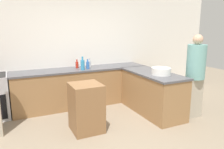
# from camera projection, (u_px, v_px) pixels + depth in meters

# --- Properties ---
(ground_plane) EXTENTS (14.00, 14.00, 0.00)m
(ground_plane) POSITION_uv_depth(u_px,v_px,m) (117.00, 139.00, 3.64)
(ground_plane) COLOR gray
(wall_back) EXTENTS (8.00, 0.06, 2.70)m
(wall_back) POSITION_uv_depth(u_px,v_px,m) (77.00, 47.00, 5.33)
(wall_back) COLOR white
(wall_back) RESTS_ON ground_plane
(counter_back) EXTENTS (3.15, 0.68, 0.89)m
(counter_back) POSITION_uv_depth(u_px,v_px,m) (82.00, 87.00, 5.21)
(counter_back) COLOR olive
(counter_back) RESTS_ON ground_plane
(counter_peninsula) EXTENTS (0.69, 1.62, 0.89)m
(counter_peninsula) POSITION_uv_depth(u_px,v_px,m) (152.00, 92.00, 4.74)
(counter_peninsula) COLOR olive
(counter_peninsula) RESTS_ON ground_plane
(island_table) EXTENTS (0.53, 0.56, 0.87)m
(island_table) POSITION_uv_depth(u_px,v_px,m) (86.00, 107.00, 3.89)
(island_table) COLOR brown
(island_table) RESTS_ON ground_plane
(mixing_bowl) EXTENTS (0.39, 0.39, 0.14)m
(mixing_bowl) POSITION_uv_depth(u_px,v_px,m) (161.00, 71.00, 4.41)
(mixing_bowl) COLOR white
(mixing_bowl) RESTS_ON counter_peninsula
(water_bottle_blue) EXTENTS (0.08, 0.08, 0.22)m
(water_bottle_blue) POSITION_uv_depth(u_px,v_px,m) (88.00, 65.00, 5.05)
(water_bottle_blue) COLOR #386BB7
(water_bottle_blue) RESTS_ON counter_back
(dish_soap_bottle) EXTENTS (0.09, 0.09, 0.30)m
(dish_soap_bottle) POSITION_uv_depth(u_px,v_px,m) (83.00, 64.00, 4.92)
(dish_soap_bottle) COLOR #338CBF
(dish_soap_bottle) RESTS_ON counter_back
(vinegar_bottle_clear) EXTENTS (0.06, 0.06, 0.22)m
(vinegar_bottle_clear) POSITION_uv_depth(u_px,v_px,m) (90.00, 64.00, 5.24)
(vinegar_bottle_clear) COLOR silver
(vinegar_bottle_clear) RESTS_ON counter_back
(hot_sauce_bottle) EXTENTS (0.07, 0.07, 0.20)m
(hot_sauce_bottle) POSITION_uv_depth(u_px,v_px,m) (77.00, 65.00, 5.14)
(hot_sauce_bottle) COLOR red
(hot_sauce_bottle) RESTS_ON counter_back
(person_at_peninsula) EXTENTS (0.37, 0.37, 1.70)m
(person_at_peninsula) POSITION_uv_depth(u_px,v_px,m) (195.00, 74.00, 4.40)
(person_at_peninsula) COLOR #ADA38E
(person_at_peninsula) RESTS_ON ground_plane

